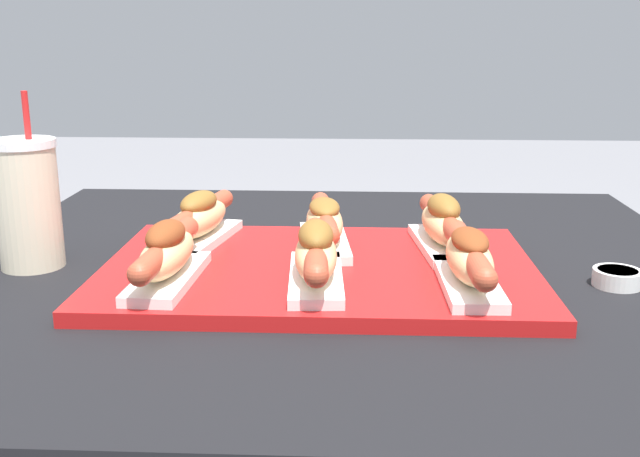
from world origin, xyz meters
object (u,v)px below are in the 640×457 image
hot_dog_0 (167,254)px  serving_tray (319,271)px  hot_dog_3 (200,219)px  hot_dog_5 (443,224)px  hot_dog_4 (324,223)px  sauce_bowl (617,277)px  hot_dog_1 (316,255)px  hot_dog_2 (469,259)px  drink_cup (28,204)px

hot_dog_0 → serving_tray: bearing=24.8°
hot_dog_3 → hot_dog_5: 0.33m
hot_dog_4 → sauce_bowl: hot_dog_4 is taller
hot_dog_0 → hot_dog_5: (0.33, 0.15, 0.00)m
hot_dog_1 → hot_dog_5: (0.16, 0.15, 0.00)m
hot_dog_0 → hot_dog_1: (0.17, 0.00, 0.00)m
serving_tray → hot_dog_5: (0.16, 0.07, 0.04)m
hot_dog_2 → hot_dog_4: bearing=137.5°
hot_dog_3 → drink_cup: bearing=-163.9°
serving_tray → hot_dog_2: hot_dog_2 is taller
hot_dog_5 → hot_dog_2: bearing=-85.3°
hot_dog_2 → sauce_bowl: hot_dog_2 is taller
hot_dog_3 → sauce_bowl: hot_dog_3 is taller
serving_tray → hot_dog_4: bearing=87.5°
hot_dog_2 → sauce_bowl: 0.20m
hot_dog_4 → hot_dog_5: bearing=-1.6°
hot_dog_4 → sauce_bowl: 0.37m
hot_dog_4 → hot_dog_1: bearing=-91.4°
serving_tray → hot_dog_0: (-0.17, -0.08, 0.04)m
hot_dog_1 → hot_dog_2: 0.17m
hot_dog_4 → drink_cup: (-0.38, -0.05, 0.03)m
hot_dog_1 → hot_dog_4: 0.15m
serving_tray → hot_dog_4: size_ratio=2.49×
hot_dog_0 → hot_dog_3: 0.17m
serving_tray → drink_cup: size_ratio=2.35×
hot_dog_2 → hot_dog_5: (-0.01, 0.15, 0.00)m
hot_dog_5 → hot_dog_0: bearing=-155.6°
serving_tray → hot_dog_5: hot_dog_5 is taller
hot_dog_1 → hot_dog_3: size_ratio=1.01×
serving_tray → hot_dog_4: (0.00, 0.08, 0.04)m
drink_cup → hot_dog_4: bearing=7.2°
hot_dog_1 → hot_dog_5: 0.22m
hot_dog_2 → hot_dog_0: bearing=179.9°
hot_dog_4 → hot_dog_5: (0.16, -0.00, 0.00)m
hot_dog_1 → sauce_bowl: hot_dog_1 is taller
hot_dog_0 → hot_dog_2: (0.34, -0.00, -0.00)m
serving_tray → sauce_bowl: 0.36m
hot_dog_5 → sauce_bowl: size_ratio=3.72×
hot_dog_2 → hot_dog_5: bearing=94.7°
sauce_bowl → hot_dog_3: bearing=168.9°
serving_tray → drink_cup: 0.38m
hot_dog_3 → sauce_bowl: (0.53, -0.10, -0.04)m
hot_dog_0 → hot_dog_4: hot_dog_0 is taller
hot_dog_1 → drink_cup: size_ratio=0.95×
hot_dog_3 → hot_dog_4: hot_dog_3 is taller
serving_tray → hot_dog_5: size_ratio=2.49×
hot_dog_2 → hot_dog_3: bearing=153.7°
hot_dog_4 → drink_cup: size_ratio=0.94×
sauce_bowl → drink_cup: (-0.74, 0.04, 0.07)m
serving_tray → hot_dog_2: size_ratio=2.48×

